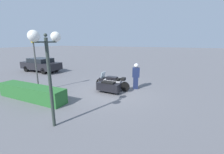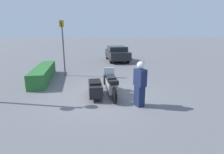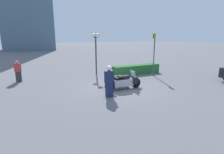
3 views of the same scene
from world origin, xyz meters
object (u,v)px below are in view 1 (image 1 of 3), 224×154
police_motorcycle (109,84)px  hedge_bush_curbside (31,92)px  traffic_light_near (35,56)px  officer_rider (136,76)px  twin_lamp_post (47,52)px  parked_car_background (41,64)px

police_motorcycle → hedge_bush_curbside: 4.57m
traffic_light_near → hedge_bush_curbside: bearing=-42.5°
traffic_light_near → officer_rider: bearing=40.7°
officer_rider → twin_lamp_post: twin_lamp_post is taller
police_motorcycle → officer_rider: officer_rider is taller
hedge_bush_curbside → twin_lamp_post: (-3.25, 1.52, 2.44)m
officer_rider → traffic_light_near: size_ratio=0.50×
officer_rider → parked_car_background: 11.07m
police_motorcycle → hedge_bush_curbside: size_ratio=0.56×
hedge_bush_curbside → parked_car_background: (6.22, -5.91, 0.38)m
officer_rider → hedge_bush_curbside: 6.50m
hedge_bush_curbside → parked_car_background: bearing=-43.5°
traffic_light_near → parked_car_background: size_ratio=0.79×
officer_rider → hedge_bush_curbside: (4.75, 4.41, -0.53)m
hedge_bush_curbside → traffic_light_near: bearing=-53.5°
officer_rider → twin_lamp_post: size_ratio=0.50×
officer_rider → hedge_bush_curbside: bearing=115.1°
traffic_light_near → parked_car_background: traffic_light_near is taller
twin_lamp_post → police_motorcycle: bearing=-90.8°
hedge_bush_curbside → traffic_light_near: size_ratio=1.27×
police_motorcycle → twin_lamp_post: size_ratio=0.71×
hedge_bush_curbside → parked_car_background: 8.58m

